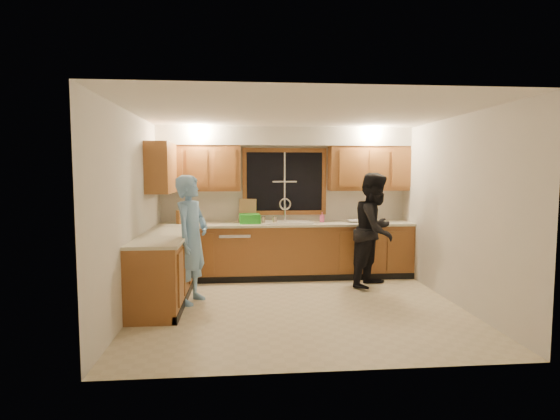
{
  "coord_description": "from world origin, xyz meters",
  "views": [
    {
      "loc": [
        -0.75,
        -5.57,
        1.76
      ],
      "look_at": [
        -0.19,
        0.65,
        1.22
      ],
      "focal_mm": 28.0,
      "sensor_mm": 36.0,
      "label": 1
    }
  ],
  "objects_px": {
    "sink": "(286,226)",
    "bowl": "(354,221)",
    "stove": "(155,280)",
    "man": "(191,239)",
    "dishwasher": "(235,254)",
    "soap_bottle": "(322,217)",
    "knife_block": "(181,217)",
    "woman": "(375,230)",
    "dish_crate": "(250,219)"
  },
  "relations": [
    {
      "from": "woman",
      "to": "knife_block",
      "type": "bearing_deg",
      "value": 118.14
    },
    {
      "from": "woman",
      "to": "dish_crate",
      "type": "distance_m",
      "value": 2.03
    },
    {
      "from": "sink",
      "to": "stove",
      "type": "distance_m",
      "value": 2.6
    },
    {
      "from": "sink",
      "to": "dishwasher",
      "type": "distance_m",
      "value": 0.96
    },
    {
      "from": "sink",
      "to": "dish_crate",
      "type": "bearing_deg",
      "value": -179.6
    },
    {
      "from": "sink",
      "to": "dishwasher",
      "type": "relative_size",
      "value": 1.05
    },
    {
      "from": "stove",
      "to": "soap_bottle",
      "type": "bearing_deg",
      "value": 38.11
    },
    {
      "from": "woman",
      "to": "bowl",
      "type": "bearing_deg",
      "value": 57.34
    },
    {
      "from": "sink",
      "to": "bowl",
      "type": "bearing_deg",
      "value": -3.11
    },
    {
      "from": "dishwasher",
      "to": "knife_block",
      "type": "bearing_deg",
      "value": 176.57
    },
    {
      "from": "dish_crate",
      "to": "knife_block",
      "type": "bearing_deg",
      "value": 177.84
    },
    {
      "from": "woman",
      "to": "stove",
      "type": "bearing_deg",
      "value": 151.69
    },
    {
      "from": "knife_block",
      "to": "bowl",
      "type": "xyz_separation_m",
      "value": [
        2.86,
        -0.1,
        -0.09
      ]
    },
    {
      "from": "soap_bottle",
      "to": "dish_crate",
      "type": "bearing_deg",
      "value": -176.48
    },
    {
      "from": "sink",
      "to": "bowl",
      "type": "distance_m",
      "value": 1.13
    },
    {
      "from": "stove",
      "to": "knife_block",
      "type": "height_order",
      "value": "knife_block"
    },
    {
      "from": "man",
      "to": "woman",
      "type": "bearing_deg",
      "value": -55.35
    },
    {
      "from": "man",
      "to": "soap_bottle",
      "type": "xyz_separation_m",
      "value": [
        2.03,
        1.36,
        0.14
      ]
    },
    {
      "from": "sink",
      "to": "soap_bottle",
      "type": "bearing_deg",
      "value": 6.57
    },
    {
      "from": "dishwasher",
      "to": "bowl",
      "type": "height_order",
      "value": "bowl"
    },
    {
      "from": "stove",
      "to": "man",
      "type": "relative_size",
      "value": 0.52
    },
    {
      "from": "dishwasher",
      "to": "woman",
      "type": "bearing_deg",
      "value": -17.22
    },
    {
      "from": "bowl",
      "to": "dish_crate",
      "type": "bearing_deg",
      "value": 178.12
    },
    {
      "from": "dishwasher",
      "to": "stove",
      "type": "distance_m",
      "value": 2.04
    },
    {
      "from": "knife_block",
      "to": "stove",
      "type": "bearing_deg",
      "value": -129.07
    },
    {
      "from": "stove",
      "to": "man",
      "type": "bearing_deg",
      "value": 54.48
    },
    {
      "from": "knife_block",
      "to": "sink",
      "type": "bearing_deg",
      "value": -38.21
    },
    {
      "from": "dishwasher",
      "to": "soap_bottle",
      "type": "xyz_separation_m",
      "value": [
        1.47,
        0.09,
        0.59
      ]
    },
    {
      "from": "dishwasher",
      "to": "man",
      "type": "xyz_separation_m",
      "value": [
        -0.57,
        -1.27,
        0.45
      ]
    },
    {
      "from": "man",
      "to": "woman",
      "type": "distance_m",
      "value": 2.79
    },
    {
      "from": "soap_bottle",
      "to": "dishwasher",
      "type": "bearing_deg",
      "value": -176.65
    },
    {
      "from": "knife_block",
      "to": "dishwasher",
      "type": "bearing_deg",
      "value": -40.38
    },
    {
      "from": "man",
      "to": "bowl",
      "type": "distance_m",
      "value": 2.83
    },
    {
      "from": "woman",
      "to": "knife_block",
      "type": "xyz_separation_m",
      "value": [
        -3.04,
        0.72,
        0.15
      ]
    },
    {
      "from": "dish_crate",
      "to": "bowl",
      "type": "distance_m",
      "value": 1.74
    },
    {
      "from": "dishwasher",
      "to": "soap_bottle",
      "type": "height_order",
      "value": "soap_bottle"
    },
    {
      "from": "stove",
      "to": "dishwasher",
      "type": "bearing_deg",
      "value": 62.31
    },
    {
      "from": "sink",
      "to": "dishwasher",
      "type": "height_order",
      "value": "sink"
    },
    {
      "from": "sink",
      "to": "stove",
      "type": "bearing_deg",
      "value": -134.61
    },
    {
      "from": "dishwasher",
      "to": "stove",
      "type": "relative_size",
      "value": 0.91
    },
    {
      "from": "man",
      "to": "dish_crate",
      "type": "relative_size",
      "value": 5.2
    },
    {
      "from": "stove",
      "to": "dish_crate",
      "type": "height_order",
      "value": "dish_crate"
    },
    {
      "from": "knife_block",
      "to": "soap_bottle",
      "type": "height_order",
      "value": "knife_block"
    },
    {
      "from": "stove",
      "to": "knife_block",
      "type": "distance_m",
      "value": 1.95
    },
    {
      "from": "man",
      "to": "knife_block",
      "type": "height_order",
      "value": "man"
    },
    {
      "from": "stove",
      "to": "soap_bottle",
      "type": "height_order",
      "value": "soap_bottle"
    },
    {
      "from": "soap_bottle",
      "to": "sink",
      "type": "bearing_deg",
      "value": -173.43
    },
    {
      "from": "dishwasher",
      "to": "knife_block",
      "type": "xyz_separation_m",
      "value": [
        -0.88,
        0.05,
        0.62
      ]
    },
    {
      "from": "man",
      "to": "dish_crate",
      "type": "height_order",
      "value": "man"
    },
    {
      "from": "man",
      "to": "knife_block",
      "type": "relative_size",
      "value": 7.78
    }
  ]
}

